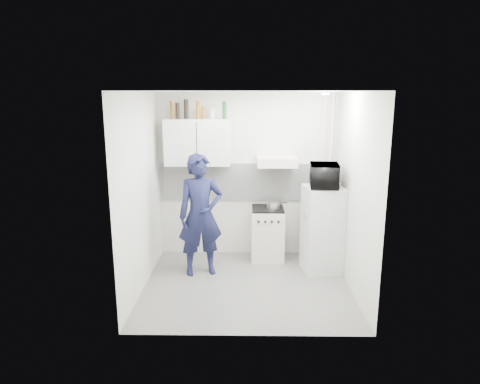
{
  "coord_description": "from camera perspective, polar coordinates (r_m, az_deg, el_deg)",
  "views": [
    {
      "loc": [
        -0.01,
        -5.43,
        2.57
      ],
      "look_at": [
        -0.1,
        0.3,
        1.25
      ],
      "focal_mm": 32.0,
      "sensor_mm": 36.0,
      "label": 1
    }
  ],
  "objects": [
    {
      "name": "bottle_e",
      "position": [
        6.52,
        -2.09,
        10.85
      ],
      "size": [
        0.07,
        0.07,
        0.26
      ],
      "primitive_type": "cylinder",
      "color": "#144C1E",
      "rests_on": "upper_cabinet"
    },
    {
      "name": "bottle_b",
      "position": [
        6.59,
        -8.32,
        10.65
      ],
      "size": [
        0.06,
        0.06,
        0.24
      ],
      "primitive_type": "cylinder",
      "color": "black",
      "rests_on": "upper_cabinet"
    },
    {
      "name": "ceiling",
      "position": [
        5.43,
        1.01,
        13.27
      ],
      "size": [
        2.8,
        2.8,
        0.0
      ],
      "primitive_type": "plane",
      "color": "white",
      "rests_on": "wall_back"
    },
    {
      "name": "wall_back",
      "position": [
        6.8,
        0.94,
        2.21
      ],
      "size": [
        2.8,
        0.0,
        2.8
      ],
      "primitive_type": "plane",
      "rotation": [
        1.57,
        0.0,
        0.0
      ],
      "color": "silver",
      "rests_on": "floor"
    },
    {
      "name": "canister_b",
      "position": [
        6.54,
        -3.7,
        10.35
      ],
      "size": [
        0.08,
        0.08,
        0.15
      ],
      "primitive_type": "cylinder",
      "color": "#B2B7BC",
      "rests_on": "upper_cabinet"
    },
    {
      "name": "microwave",
      "position": [
        6.19,
        11.2,
        2.16
      ],
      "size": [
        0.63,
        0.46,
        0.32
      ],
      "primitive_type": "imported",
      "rotation": [
        0.0,
        0.0,
        1.46
      ],
      "color": "black",
      "rests_on": "fridge"
    },
    {
      "name": "canister_a",
      "position": [
        6.55,
        -4.86,
        10.48
      ],
      "size": [
        0.07,
        0.07,
        0.18
      ],
      "primitive_type": "cylinder",
      "color": "brown",
      "rests_on": "upper_cabinet"
    },
    {
      "name": "person",
      "position": [
        6.13,
        -5.28,
        -3.09
      ],
      "size": [
        0.73,
        0.58,
        1.76
      ],
      "primitive_type": "imported",
      "rotation": [
        0.0,
        0.0,
        0.28
      ],
      "color": "#141635",
      "rests_on": "floor"
    },
    {
      "name": "ceiling_spot_fixture",
      "position": [
        5.72,
        11.32,
        12.72
      ],
      "size": [
        0.1,
        0.1,
        0.02
      ],
      "primitive_type": "cylinder",
      "color": "white",
      "rests_on": "ceiling"
    },
    {
      "name": "wall_right",
      "position": [
        5.76,
        15.03,
        -0.24
      ],
      "size": [
        0.0,
        2.6,
        2.6
      ],
      "primitive_type": "plane",
      "rotation": [
        1.57,
        0.0,
        -1.57
      ],
      "color": "silver",
      "rests_on": "floor"
    },
    {
      "name": "pipe_b",
      "position": [
        6.83,
        10.89,
        2.01
      ],
      "size": [
        0.04,
        0.04,
        2.6
      ],
      "primitive_type": "cylinder",
      "color": "beige",
      "rests_on": "floor"
    },
    {
      "name": "floor",
      "position": [
        6.01,
        0.91,
        -12.35
      ],
      "size": [
        2.8,
        2.8,
        0.0
      ],
      "primitive_type": "plane",
      "color": "slate",
      "rests_on": "ground"
    },
    {
      "name": "stove_top",
      "position": [
        6.68,
        3.73,
        -2.21
      ],
      "size": [
        0.49,
        0.49,
        0.03
      ],
      "primitive_type": "cube",
      "color": "black",
      "rests_on": "stove"
    },
    {
      "name": "backsplash",
      "position": [
        6.81,
        0.93,
        1.36
      ],
      "size": [
        2.74,
        0.03,
        0.6
      ],
      "primitive_type": "cube",
      "color": "white",
      "rests_on": "wall_back"
    },
    {
      "name": "fridge",
      "position": [
        6.38,
        10.88,
        -4.9
      ],
      "size": [
        0.59,
        0.59,
        1.27
      ],
      "primitive_type": "cube",
      "rotation": [
        0.0,
        0.0,
        0.13
      ],
      "color": "white",
      "rests_on": "floor"
    },
    {
      "name": "bottle_a",
      "position": [
        6.61,
        -9.01,
        10.79
      ],
      "size": [
        0.06,
        0.06,
        0.27
      ],
      "primitive_type": "cylinder",
      "color": "brown",
      "rests_on": "upper_cabinet"
    },
    {
      "name": "stove",
      "position": [
        6.8,
        3.68,
        -5.63
      ],
      "size": [
        0.51,
        0.51,
        0.81
      ],
      "primitive_type": "cube",
      "color": "beige",
      "rests_on": "floor"
    },
    {
      "name": "range_hood",
      "position": [
        6.53,
        4.91,
        4.11
      ],
      "size": [
        0.6,
        0.5,
        0.14
      ],
      "primitive_type": "cube",
      "color": "beige",
      "rests_on": "wall_back"
    },
    {
      "name": "upper_cabinet",
      "position": [
        6.59,
        -5.62,
        6.63
      ],
      "size": [
        1.0,
        0.35,
        0.7
      ],
      "primitive_type": "cube",
      "color": "white",
      "rests_on": "wall_back"
    },
    {
      "name": "pipe_a",
      "position": [
        6.85,
        11.88,
        2.01
      ],
      "size": [
        0.05,
        0.05,
        2.6
      ],
      "primitive_type": "cylinder",
      "color": "beige",
      "rests_on": "floor"
    },
    {
      "name": "saucepan",
      "position": [
        6.62,
        4.41,
        -1.72
      ],
      "size": [
        0.2,
        0.2,
        0.11
      ],
      "primitive_type": "cylinder",
      "color": "silver",
      "rests_on": "stove_top"
    },
    {
      "name": "bottle_c",
      "position": [
        6.57,
        -7.19,
        10.91
      ],
      "size": [
        0.07,
        0.07,
        0.29
      ],
      "primitive_type": "cylinder",
      "color": "black",
      "rests_on": "upper_cabinet"
    },
    {
      "name": "wall_left",
      "position": [
        5.75,
        -13.14,
        -0.14
      ],
      "size": [
        0.0,
        2.6,
        2.6
      ],
      "primitive_type": "plane",
      "rotation": [
        1.57,
        0.0,
        1.57
      ],
      "color": "silver",
      "rests_on": "floor"
    },
    {
      "name": "bottle_d",
      "position": [
        6.55,
        -5.63,
        10.85
      ],
      "size": [
        0.06,
        0.06,
        0.27
      ],
      "primitive_type": "cylinder",
      "color": "brown",
      "rests_on": "upper_cabinet"
    }
  ]
}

